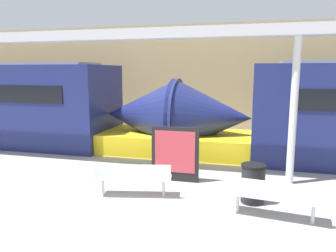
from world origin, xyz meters
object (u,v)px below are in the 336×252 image
poster_board (175,154)px  trash_bin (253,183)px  support_column_near (293,112)px  bench_near (132,176)px  bench_far (274,195)px

poster_board → trash_bin: bearing=-25.7°
trash_bin → support_column_near: bearing=58.9°
bench_near → support_column_near: support_column_near is taller
bench_far → support_column_near: size_ratio=0.49×
poster_board → bench_near: bearing=-117.2°
bench_far → trash_bin: 0.88m
bench_far → poster_board: poster_board is taller
bench_far → trash_bin: trash_bin is taller
support_column_near → trash_bin: bearing=-121.1°
bench_far → support_column_near: support_column_near is taller
poster_board → support_column_near: support_column_near is taller
trash_bin → poster_board: size_ratio=0.60×
poster_board → support_column_near: bearing=10.9°
bench_near → poster_board: bearing=51.1°
bench_near → poster_board: (0.69, 1.34, 0.23)m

